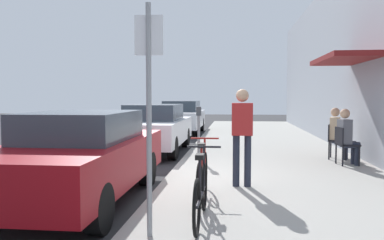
{
  "coord_description": "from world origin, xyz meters",
  "views": [
    {
      "loc": [
        1.36,
        -7.46,
        1.7
      ],
      "look_at": [
        0.01,
        4.8,
        0.96
      ],
      "focal_mm": 37.49,
      "sensor_mm": 36.0,
      "label": 1
    }
  ],
  "objects": [
    {
      "name": "ground_plane",
      "position": [
        0.0,
        0.0,
        0.0
      ],
      "size": [
        60.0,
        60.0,
        0.0
      ],
      "primitive_type": "plane",
      "color": "#2D2D30"
    },
    {
      "name": "sidewalk_slab",
      "position": [
        2.25,
        2.0,
        0.06
      ],
      "size": [
        4.5,
        32.0,
        0.12
      ],
      "primitive_type": "cube",
      "color": "#9E9B93",
      "rests_on": "ground_plane"
    },
    {
      "name": "building_facade",
      "position": [
        4.65,
        2.0,
        2.82
      ],
      "size": [
        1.4,
        32.0,
        5.64
      ],
      "color": "#999EA8",
      "rests_on": "ground_plane"
    },
    {
      "name": "parked_car_0",
      "position": [
        -1.1,
        -1.38,
        0.75
      ],
      "size": [
        1.8,
        4.4,
        1.45
      ],
      "color": "maroon",
      "rests_on": "ground_plane"
    },
    {
      "name": "parked_car_1",
      "position": [
        -1.1,
        4.39,
        0.75
      ],
      "size": [
        1.8,
        4.4,
        1.45
      ],
      "color": "silver",
      "rests_on": "ground_plane"
    },
    {
      "name": "parked_car_2",
      "position": [
        -1.1,
        10.54,
        0.77
      ],
      "size": [
        1.8,
        4.4,
        1.49
      ],
      "color": "silver",
      "rests_on": "ground_plane"
    },
    {
      "name": "parking_meter",
      "position": [
        0.45,
        2.36,
        0.89
      ],
      "size": [
        0.12,
        0.1,
        1.32
      ],
      "color": "slate",
      "rests_on": "sidewalk_slab"
    },
    {
      "name": "street_sign",
      "position": [
        0.4,
        -3.09,
        1.64
      ],
      "size": [
        0.32,
        0.06,
        2.6
      ],
      "color": "gray",
      "rests_on": "sidewalk_slab"
    },
    {
      "name": "bicycle_0",
      "position": [
        0.86,
        -1.43,
        0.48
      ],
      "size": [
        0.46,
        1.71,
        0.9
      ],
      "color": "black",
      "rests_on": "sidewalk_slab"
    },
    {
      "name": "bicycle_1",
      "position": [
        0.93,
        -2.54,
        0.48
      ],
      "size": [
        0.46,
        1.71,
        0.9
      ],
      "color": "black",
      "rests_on": "sidewalk_slab"
    },
    {
      "name": "cafe_chair_0",
      "position": [
        3.84,
        1.99,
        0.62
      ],
      "size": [
        0.5,
        0.5,
        0.87
      ],
      "color": "black",
      "rests_on": "sidewalk_slab"
    },
    {
      "name": "seated_patron_0",
      "position": [
        3.9,
        2.0,
        0.82
      ],
      "size": [
        0.47,
        0.41,
        1.29
      ],
      "color": "#232838",
      "rests_on": "sidewalk_slab"
    },
    {
      "name": "cafe_chair_1",
      "position": [
        3.84,
        2.91,
        0.62
      ],
      "size": [
        0.56,
        0.56,
        0.87
      ],
      "color": "black",
      "rests_on": "sidewalk_slab"
    },
    {
      "name": "seated_patron_1",
      "position": [
        3.9,
        2.89,
        0.82
      ],
      "size": [
        0.51,
        0.47,
        1.29
      ],
      "color": "#232838",
      "rests_on": "sidewalk_slab"
    },
    {
      "name": "pedestrian_standing",
      "position": [
        1.47,
        -0.48,
        1.12
      ],
      "size": [
        0.36,
        0.22,
        1.7
      ],
      "color": "#232838",
      "rests_on": "sidewalk_slab"
    }
  ]
}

